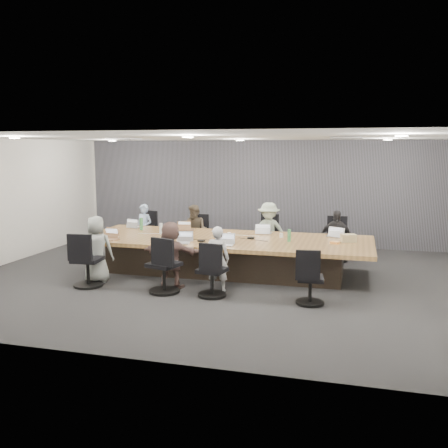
% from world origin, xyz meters
% --- Properties ---
extents(floor, '(10.00, 8.00, 0.00)m').
position_xyz_m(floor, '(0.00, 0.00, 0.00)').
color(floor, '#29292A').
rests_on(floor, ground).
extents(ceiling, '(10.00, 8.00, 0.00)m').
position_xyz_m(ceiling, '(0.00, 0.00, 2.80)').
color(ceiling, white).
rests_on(ceiling, wall_back).
extents(wall_back, '(10.00, 0.00, 2.80)m').
position_xyz_m(wall_back, '(0.00, 4.00, 1.40)').
color(wall_back, beige).
rests_on(wall_back, ground).
extents(wall_front, '(10.00, 0.00, 2.80)m').
position_xyz_m(wall_front, '(0.00, -4.00, 1.40)').
color(wall_front, beige).
rests_on(wall_front, ground).
extents(wall_left, '(0.00, 8.00, 2.80)m').
position_xyz_m(wall_left, '(-5.00, 0.00, 1.40)').
color(wall_left, beige).
rests_on(wall_left, ground).
extents(curtain, '(9.80, 0.04, 2.80)m').
position_xyz_m(curtain, '(0.00, 3.92, 1.40)').
color(curtain, '#56555F').
rests_on(curtain, ground).
extents(conference_table, '(6.00, 2.20, 0.74)m').
position_xyz_m(conference_table, '(0.00, 0.50, 0.40)').
color(conference_table, '#2C231A').
rests_on(conference_table, ground).
extents(chair_0, '(0.69, 0.69, 0.80)m').
position_xyz_m(chair_0, '(-2.44, 2.20, 0.40)').
color(chair_0, black).
rests_on(chair_0, ground).
extents(chair_1, '(0.55, 0.55, 0.73)m').
position_xyz_m(chair_1, '(-1.11, 2.20, 0.37)').
color(chair_1, black).
rests_on(chair_1, ground).
extents(chair_2, '(0.74, 0.74, 0.86)m').
position_xyz_m(chair_2, '(0.68, 2.20, 0.43)').
color(chair_2, black).
rests_on(chair_2, ground).
extents(chair_3, '(0.58, 0.58, 0.85)m').
position_xyz_m(chair_3, '(2.19, 2.20, 0.43)').
color(chair_3, black).
rests_on(chair_3, ground).
extents(chair_4, '(0.64, 0.64, 0.87)m').
position_xyz_m(chair_4, '(-2.23, -1.20, 0.43)').
color(chair_4, black).
rests_on(chair_4, ground).
extents(chair_5, '(0.73, 0.73, 0.87)m').
position_xyz_m(chair_5, '(-0.69, -1.20, 0.44)').
color(chair_5, black).
rests_on(chair_5, ground).
extents(chair_6, '(0.62, 0.62, 0.79)m').
position_xyz_m(chair_6, '(0.21, -1.20, 0.39)').
color(chair_6, black).
rests_on(chair_6, ground).
extents(chair_7, '(0.56, 0.56, 0.74)m').
position_xyz_m(chair_7, '(1.93, -1.20, 0.37)').
color(chair_7, black).
rests_on(chair_7, ground).
extents(person_0, '(0.51, 0.39, 1.23)m').
position_xyz_m(person_0, '(-2.44, 1.85, 0.61)').
color(person_0, '#91A8CC').
rests_on(person_0, ground).
extents(laptop_0, '(0.33, 0.25, 0.02)m').
position_xyz_m(laptop_0, '(-2.44, 1.30, 0.75)').
color(laptop_0, '#B2B2B7').
rests_on(laptop_0, conference_table).
extents(person_1, '(0.66, 0.54, 1.25)m').
position_xyz_m(person_1, '(-1.11, 1.85, 0.62)').
color(person_1, '#493E30').
rests_on(person_1, ground).
extents(laptop_1, '(0.34, 0.26, 0.02)m').
position_xyz_m(laptop_1, '(-1.11, 1.30, 0.75)').
color(laptop_1, '#8C6647').
rests_on(laptop_1, conference_table).
extents(person_2, '(0.92, 0.59, 1.36)m').
position_xyz_m(person_2, '(0.68, 1.85, 0.68)').
color(person_2, '#99A996').
rests_on(person_2, ground).
extents(laptop_2, '(0.34, 0.24, 0.02)m').
position_xyz_m(laptop_2, '(0.68, 1.30, 0.75)').
color(laptop_2, '#B2B2B7').
rests_on(laptop_2, conference_table).
extents(person_3, '(0.74, 0.36, 1.23)m').
position_xyz_m(person_3, '(2.19, 1.85, 0.62)').
color(person_3, '#272729').
rests_on(person_3, ground).
extents(laptop_3, '(0.37, 0.30, 0.02)m').
position_xyz_m(laptop_3, '(2.19, 1.30, 0.75)').
color(laptop_3, '#B2B2B7').
rests_on(laptop_3, conference_table).
extents(person_4, '(0.72, 0.56, 1.30)m').
position_xyz_m(person_4, '(-2.23, -0.85, 0.65)').
color(person_4, gray).
rests_on(person_4, ground).
extents(laptop_4, '(0.37, 0.28, 0.02)m').
position_xyz_m(laptop_4, '(-2.23, -0.30, 0.75)').
color(laptop_4, '#8C6647').
rests_on(laptop_4, conference_table).
extents(person_5, '(1.17, 0.38, 1.26)m').
position_xyz_m(person_5, '(-0.69, -0.85, 0.63)').
color(person_5, brown).
rests_on(person_5, ground).
extents(laptop_5, '(0.37, 0.28, 0.02)m').
position_xyz_m(laptop_5, '(-0.69, -0.30, 0.75)').
color(laptop_5, '#B2B2B7').
rests_on(laptop_5, conference_table).
extents(person_6, '(0.47, 0.34, 1.20)m').
position_xyz_m(person_6, '(0.21, -0.85, 0.60)').
color(person_6, '#B6B6BA').
rests_on(person_6, ground).
extents(laptop_6, '(0.30, 0.21, 0.02)m').
position_xyz_m(laptop_6, '(0.21, -0.30, 0.75)').
color(laptop_6, '#B2B2B7').
rests_on(laptop_6, conference_table).
extents(bottle_green_left, '(0.09, 0.09, 0.28)m').
position_xyz_m(bottle_green_left, '(-2.12, 0.99, 0.88)').
color(bottle_green_left, '#3E8A4F').
rests_on(bottle_green_left, conference_table).
extents(bottle_green_right, '(0.09, 0.09, 0.25)m').
position_xyz_m(bottle_green_right, '(1.34, 0.45, 0.86)').
color(bottle_green_right, '#3E8A4F').
rests_on(bottle_green_right, conference_table).
extents(bottle_clear, '(0.10, 0.10, 0.24)m').
position_xyz_m(bottle_clear, '(-1.48, 0.61, 0.86)').
color(bottle_clear, silver).
rests_on(bottle_clear, conference_table).
extents(cup_white_far, '(0.09, 0.09, 0.09)m').
position_xyz_m(cup_white_far, '(0.04, 0.67, 0.79)').
color(cup_white_far, white).
rests_on(cup_white_far, conference_table).
extents(cup_white_near, '(0.08, 0.08, 0.09)m').
position_xyz_m(cup_white_near, '(1.12, 0.86, 0.79)').
color(cup_white_near, white).
rests_on(cup_white_near, conference_table).
extents(mug_brown, '(0.11, 0.11, 0.10)m').
position_xyz_m(mug_brown, '(-2.65, 0.39, 0.79)').
color(mug_brown, brown).
rests_on(mug_brown, conference_table).
extents(mic_left, '(0.14, 0.10, 0.03)m').
position_xyz_m(mic_left, '(-0.36, -0.02, 0.75)').
color(mic_left, black).
rests_on(mic_left, conference_table).
extents(mic_right, '(0.16, 0.12, 0.03)m').
position_xyz_m(mic_right, '(0.53, 0.58, 0.75)').
color(mic_right, black).
rests_on(mic_right, conference_table).
extents(stapler, '(0.18, 0.08, 0.07)m').
position_xyz_m(stapler, '(0.03, 0.20, 0.77)').
color(stapler, black).
rests_on(stapler, conference_table).
extents(canvas_bag, '(0.33, 0.26, 0.16)m').
position_xyz_m(canvas_bag, '(2.49, 0.72, 0.82)').
color(canvas_bag, tan).
rests_on(canvas_bag, conference_table).
extents(snack_packet, '(0.20, 0.15, 0.04)m').
position_xyz_m(snack_packet, '(2.23, 0.48, 0.76)').
color(snack_packet, orange).
rests_on(snack_packet, conference_table).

